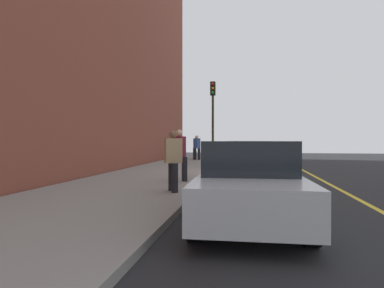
# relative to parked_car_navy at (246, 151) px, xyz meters

# --- Properties ---
(ground_plane) EXTENTS (56.00, 56.00, 0.00)m
(ground_plane) POSITION_rel_parked_car_navy_xyz_m (10.66, -0.25, -0.76)
(ground_plane) COLOR black
(sidewalk) EXTENTS (28.00, 4.60, 0.15)m
(sidewalk) POSITION_rel_parked_car_navy_xyz_m (10.66, -3.55, -0.68)
(sidewalk) COLOR gray
(sidewalk) RESTS_ON ground
(building_facade) EXTENTS (32.00, 0.80, 15.00)m
(building_facade) POSITION_rel_parked_car_navy_xyz_m (10.66, -6.30, 6.74)
(building_facade) COLOR brown
(building_facade) RESTS_ON ground
(lane_stripe_centre) EXTENTS (28.00, 0.14, 0.01)m
(lane_stripe_centre) POSITION_rel_parked_car_navy_xyz_m (10.66, 2.95, -0.75)
(lane_stripe_centre) COLOR gold
(lane_stripe_centre) RESTS_ON ground
(snow_bank_curb) EXTENTS (5.93, 0.56, 0.22)m
(snow_bank_curb) POSITION_rel_parked_car_navy_xyz_m (6.87, -0.95, -0.65)
(snow_bank_curb) COLOR white
(snow_bank_curb) RESTS_ON ground
(parked_car_navy) EXTENTS (4.16, 1.90, 1.51)m
(parked_car_navy) POSITION_rel_parked_car_navy_xyz_m (0.00, 0.00, 0.00)
(parked_car_navy) COLOR black
(parked_car_navy) RESTS_ON ground
(parked_car_white) EXTENTS (4.45, 1.93, 1.51)m
(parked_car_white) POSITION_rel_parked_car_navy_xyz_m (5.87, -0.03, 0.00)
(parked_car_white) COLOR black
(parked_car_white) RESTS_ON ground
(parked_car_red) EXTENTS (4.78, 2.02, 1.51)m
(parked_car_red) POSITION_rel_parked_car_navy_xyz_m (11.83, 0.13, 0.00)
(parked_car_red) COLOR black
(parked_car_red) RESTS_ON ground
(parked_car_silver) EXTENTS (4.28, 2.00, 1.51)m
(parked_car_silver) POSITION_rel_parked_car_navy_xyz_m (18.00, 0.13, 0.00)
(parked_car_silver) COLOR black
(parked_car_silver) RESTS_ON ground
(pedestrian_burgundy_coat) EXTENTS (0.52, 0.57, 1.75)m
(pedestrian_burgundy_coat) POSITION_rel_parked_car_navy_xyz_m (13.52, -2.17, 0.33)
(pedestrian_burgundy_coat) COLOR black
(pedestrian_burgundy_coat) RESTS_ON sidewalk
(pedestrian_olive_coat) EXTENTS (0.57, 0.55, 1.81)m
(pedestrian_olive_coat) POSITION_rel_parked_car_navy_xyz_m (-0.96, -3.83, 0.36)
(pedestrian_olive_coat) COLOR black
(pedestrian_olive_coat) RESTS_ON sidewalk
(pedestrian_tan_coat) EXTENTS (0.51, 0.52, 1.65)m
(pedestrian_tan_coat) POSITION_rel_parked_car_navy_xyz_m (15.76, -1.86, 0.27)
(pedestrian_tan_coat) COLOR black
(pedestrian_tan_coat) RESTS_ON sidewalk
(pedestrian_blue_coat) EXTENTS (0.55, 0.55, 1.75)m
(pedestrian_blue_coat) POSITION_rel_parked_car_navy_xyz_m (1.29, -3.50, 0.33)
(pedestrian_blue_coat) COLOR black
(pedestrian_blue_coat) RESTS_ON sidewalk
(traffic_light_pole) EXTENTS (0.35, 0.26, 4.44)m
(traffic_light_pole) POSITION_rel_parked_car_navy_xyz_m (7.55, -1.66, 2.39)
(traffic_light_pole) COLOR #2D2D19
(traffic_light_pole) RESTS_ON sidewalk
(rolling_suitcase) EXTENTS (0.34, 0.22, 0.97)m
(rolling_suitcase) POSITION_rel_parked_car_navy_xyz_m (0.93, -3.69, -0.30)
(rolling_suitcase) COLOR black
(rolling_suitcase) RESTS_ON sidewalk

